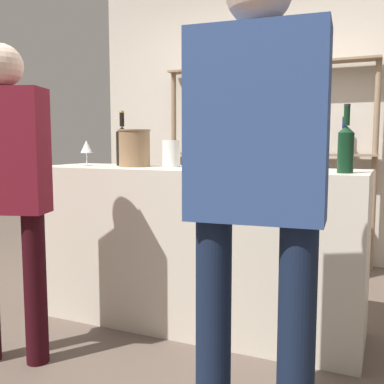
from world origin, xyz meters
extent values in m
plane|color=brown|center=(0.00, 0.00, 0.00)|extent=(16.00, 16.00, 0.00)
cube|color=beige|center=(0.00, 0.00, 0.48)|extent=(1.99, 0.55, 0.95)
cube|color=beige|center=(0.00, 1.88, 1.40)|extent=(3.59, 0.12, 2.80)
cylinder|color=#897056|center=(-0.95, 1.70, 0.91)|extent=(0.05, 0.05, 1.82)
cylinder|color=#897056|center=(0.95, 1.70, 0.91)|extent=(0.05, 0.05, 1.82)
cube|color=#897056|center=(0.00, 1.70, 1.81)|extent=(1.95, 0.18, 0.02)
cube|color=#897056|center=(0.00, 1.70, 1.00)|extent=(1.95, 0.18, 0.02)
cylinder|color=brown|center=(-0.69, 1.70, 1.13)|extent=(0.08, 0.08, 0.23)
cone|color=brown|center=(-0.69, 1.70, 1.26)|extent=(0.08, 0.08, 0.04)
cylinder|color=brown|center=(-0.69, 1.70, 1.32)|extent=(0.03, 0.03, 0.09)
cylinder|color=black|center=(-0.69, 1.70, 1.37)|extent=(0.03, 0.03, 0.01)
cylinder|color=brown|center=(-0.42, 1.70, 1.11)|extent=(0.07, 0.07, 0.21)
cone|color=brown|center=(-0.42, 1.70, 1.23)|extent=(0.07, 0.07, 0.03)
cylinder|color=brown|center=(-0.42, 1.70, 1.29)|extent=(0.03, 0.03, 0.08)
cylinder|color=black|center=(-0.42, 1.70, 1.33)|extent=(0.03, 0.03, 0.01)
cylinder|color=#0F1956|center=(-0.14, 1.70, 1.12)|extent=(0.08, 0.08, 0.23)
cone|color=#0F1956|center=(-0.14, 1.70, 1.26)|extent=(0.08, 0.08, 0.04)
cylinder|color=#0F1956|center=(-0.14, 1.70, 1.32)|extent=(0.03, 0.03, 0.10)
cylinder|color=#232328|center=(-0.14, 1.70, 1.38)|extent=(0.03, 0.03, 0.01)
cylinder|color=brown|center=(0.14, 1.70, 1.11)|extent=(0.07, 0.07, 0.20)
cone|color=brown|center=(0.14, 1.70, 1.22)|extent=(0.07, 0.07, 0.03)
cylinder|color=brown|center=(0.14, 1.70, 1.28)|extent=(0.02, 0.02, 0.09)
cylinder|color=black|center=(0.14, 1.70, 1.34)|extent=(0.03, 0.03, 0.01)
cylinder|color=black|center=(0.42, 1.70, 1.12)|extent=(0.08, 0.08, 0.22)
cone|color=black|center=(0.42, 1.70, 1.25)|extent=(0.08, 0.08, 0.04)
cylinder|color=black|center=(0.42, 1.70, 1.31)|extent=(0.03, 0.03, 0.08)
cylinder|color=maroon|center=(0.42, 1.70, 1.35)|extent=(0.03, 0.03, 0.01)
cylinder|color=#0F1956|center=(0.69, 1.70, 1.10)|extent=(0.08, 0.08, 0.18)
cone|color=#0F1956|center=(0.69, 1.70, 1.21)|extent=(0.08, 0.08, 0.04)
cylinder|color=#0F1956|center=(0.69, 1.70, 1.27)|extent=(0.03, 0.03, 0.09)
cylinder|color=black|center=(0.69, 1.70, 1.32)|extent=(0.03, 0.03, 0.01)
cylinder|color=black|center=(0.37, 0.13, 1.07)|extent=(0.09, 0.09, 0.23)
cone|color=black|center=(0.37, 0.13, 1.21)|extent=(0.09, 0.09, 0.04)
cylinder|color=black|center=(0.37, 0.13, 1.26)|extent=(0.03, 0.03, 0.07)
cylinder|color=black|center=(0.37, 0.13, 1.31)|extent=(0.04, 0.04, 0.01)
cylinder|color=black|center=(0.87, -0.11, 1.05)|extent=(0.08, 0.08, 0.20)
cone|color=black|center=(0.87, -0.11, 1.17)|extent=(0.08, 0.08, 0.03)
cylinder|color=black|center=(0.87, -0.11, 1.23)|extent=(0.03, 0.03, 0.09)
cylinder|color=#232328|center=(0.87, -0.11, 1.28)|extent=(0.03, 0.03, 0.01)
cylinder|color=black|center=(-0.54, 0.08, 1.06)|extent=(0.08, 0.08, 0.22)
cone|color=black|center=(-0.54, 0.08, 1.19)|extent=(0.08, 0.08, 0.04)
cylinder|color=black|center=(-0.54, 0.08, 1.25)|extent=(0.03, 0.03, 0.09)
cylinder|color=gold|center=(-0.54, 0.08, 1.30)|extent=(0.03, 0.03, 0.01)
cylinder|color=silver|center=(-0.72, -0.06, 0.96)|extent=(0.06, 0.06, 0.00)
cylinder|color=silver|center=(-0.72, -0.06, 1.00)|extent=(0.01, 0.01, 0.08)
cone|color=silver|center=(-0.72, -0.06, 1.08)|extent=(0.08, 0.08, 0.08)
cylinder|color=#846647|center=(-0.39, 0.00, 1.07)|extent=(0.19, 0.19, 0.22)
cylinder|color=#846647|center=(-0.39, 0.00, 1.18)|extent=(0.20, 0.20, 0.01)
cylinder|color=silver|center=(-0.17, 0.05, 1.04)|extent=(0.11, 0.11, 0.16)
sphere|color=tan|center=(-0.13, 0.09, 1.00)|extent=(0.02, 0.02, 0.02)
sphere|color=tan|center=(-0.17, 0.03, 0.97)|extent=(0.02, 0.02, 0.02)
sphere|color=tan|center=(-0.16, 0.09, 0.97)|extent=(0.02, 0.02, 0.02)
sphere|color=tan|center=(-0.16, 0.08, 1.02)|extent=(0.02, 0.02, 0.02)
cylinder|color=#575347|center=(0.10, 0.92, 0.44)|extent=(0.14, 0.14, 0.89)
cylinder|color=#575347|center=(0.39, 0.82, 0.44)|extent=(0.14, 0.14, 0.89)
cube|color=beige|center=(0.24, 0.87, 1.24)|extent=(0.53, 0.36, 0.70)
sphere|color=tan|center=(0.24, 0.87, 1.71)|extent=(0.24, 0.24, 0.24)
cylinder|color=#121C33|center=(0.80, -0.91, 0.42)|extent=(0.13, 0.13, 0.83)
cylinder|color=#121C33|center=(0.50, -0.93, 0.42)|extent=(0.13, 0.13, 0.83)
cube|color=navy|center=(0.65, -0.92, 1.16)|extent=(0.49, 0.24, 0.66)
cylinder|color=black|center=(-0.51, -0.77, 0.38)|extent=(0.11, 0.11, 0.76)
cube|color=maroon|center=(-0.63, -0.81, 1.06)|extent=(0.43, 0.29, 0.60)
sphere|color=beige|center=(-0.63, -0.81, 1.47)|extent=(0.21, 0.21, 0.21)
camera|label=1|loc=(1.08, -2.43, 1.10)|focal=42.00mm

